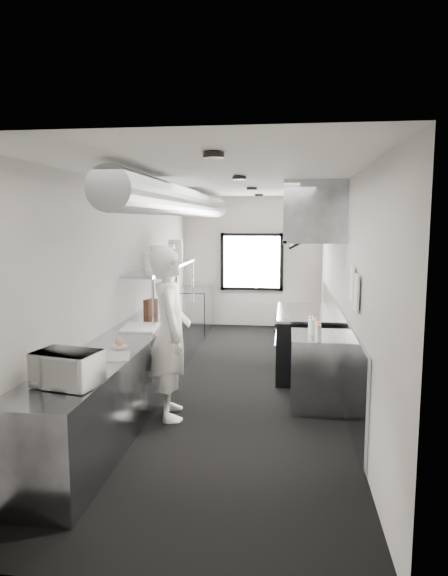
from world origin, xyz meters
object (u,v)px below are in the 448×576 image
(exhaust_hood, at_px, (311,213))
(microwave, at_px, (67,369))
(bottle_station, at_px, (317,371))
(plate_stack_a, at_px, (152,262))
(far_work_table, at_px, (193,310))
(deli_tub_a, at_px, (65,362))
(plate_stack_c, at_px, (168,255))
(line_cook, at_px, (170,333))
(squeeze_bottle_b, at_px, (318,330))
(squeeze_bottle_d, at_px, (314,325))
(range, at_px, (304,342))
(knife_block, at_px, (151,307))
(plate_stack_d, at_px, (175,251))
(squeeze_bottle_c, at_px, (311,327))
(small_plate, at_px, (119,346))
(squeeze_bottle_a, at_px, (318,333))
(squeeze_bottle_e, at_px, (311,323))
(pass_shelf, at_px, (164,268))
(prep_counter, at_px, (141,360))
(deli_tub_b, at_px, (63,364))
(cutting_board, at_px, (140,327))
(plate_stack_b, at_px, (159,256))

(exhaust_hood, relative_size, microwave, 4.44)
(bottle_station, relative_size, plate_stack_a, 3.52)
(far_work_table, height_order, deli_tub_a, deli_tub_a)
(far_work_table, bearing_deg, plate_stack_c, -91.49)
(line_cook, height_order, squeeze_bottle_b, line_cook)
(exhaust_hood, height_order, squeeze_bottle_d, exhaust_hood)
(range, bearing_deg, microwave, -120.53)
(knife_block, distance_m, plate_stack_d, 1.60)
(microwave, height_order, squeeze_bottle_c, microwave)
(range, xyz_separation_m, small_plate, (-2.11, -2.27, 0.44))
(exhaust_hood, bearing_deg, squeeze_bottle_a, -88.90)
(exhaust_hood, distance_m, squeeze_bottle_e, 1.80)
(pass_shelf, relative_size, squeeze_bottle_a, 15.70)
(line_cook, height_order, knife_block, line_cook)
(prep_counter, distance_m, line_cook, 1.08)
(microwave, distance_m, squeeze_bottle_d, 3.19)
(range, xyz_separation_m, deli_tub_a, (-2.37, -3.07, 0.48))
(knife_block, distance_m, squeeze_bottle_e, 2.43)
(far_work_table, distance_m, deli_tub_b, 5.67)
(plate_stack_c, bearing_deg, squeeze_bottle_a, -44.45)
(squeeze_bottle_a, bearing_deg, squeeze_bottle_c, 101.17)
(deli_tub_b, distance_m, squeeze_bottle_b, 2.92)
(exhaust_hood, relative_size, bottle_station, 2.44)
(deli_tub_b, xyz_separation_m, cutting_board, (0.19, 1.85, -0.05))
(small_plate, height_order, squeeze_bottle_c, squeeze_bottle_c)
(exhaust_hood, xyz_separation_m, squeeze_bottle_d, (0.01, -1.26, -1.40))
(deli_tub_a, distance_m, squeeze_bottle_c, 2.93)
(squeeze_bottle_c, relative_size, squeeze_bottle_d, 1.02)
(knife_block, xyz_separation_m, squeeze_bottle_e, (2.31, -0.75, -0.03))
(plate_stack_c, bearing_deg, exhaust_hood, -14.13)
(deli_tub_a, xyz_separation_m, squeeze_bottle_c, (2.40, 1.69, 0.04))
(plate_stack_a, bearing_deg, squeeze_bottle_e, -16.24)
(deli_tub_a, height_order, squeeze_bottle_d, squeeze_bottle_d)
(plate_stack_d, bearing_deg, knife_block, -92.74)
(plate_stack_a, bearing_deg, exhaust_hood, 11.68)
(pass_shelf, relative_size, plate_stack_d, 7.70)
(deli_tub_a, relative_size, plate_stack_a, 0.57)
(pass_shelf, relative_size, deli_tub_a, 20.70)
(cutting_board, relative_size, squeeze_bottle_b, 2.97)
(plate_stack_b, height_order, squeeze_bottle_a, plate_stack_b)
(range, height_order, plate_stack_d, plate_stack_d)
(range, distance_m, plate_stack_b, 2.59)
(squeeze_bottle_a, bearing_deg, squeeze_bottle_b, 87.55)
(cutting_board, bearing_deg, deli_tub_b, -95.80)
(range, relative_size, plate_stack_c, 5.00)
(plate_stack_d, xyz_separation_m, squeeze_bottle_d, (2.28, -2.29, -0.77))
(microwave, bearing_deg, range, 70.89)
(prep_counter, distance_m, range, 2.50)
(squeeze_bottle_d, height_order, squeeze_bottle_e, squeeze_bottle_d)
(line_cook, xyz_separation_m, squeeze_bottle_c, (1.64, 0.56, 0.00))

